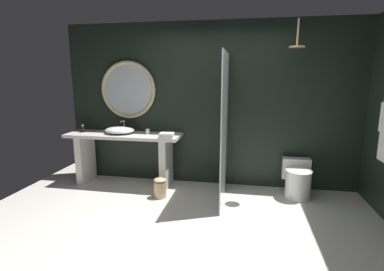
% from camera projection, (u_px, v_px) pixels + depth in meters
% --- Properties ---
extents(ground_plane, '(5.76, 5.76, 0.00)m').
position_uv_depth(ground_plane, '(188.00, 243.00, 3.16)').
color(ground_plane, silver).
extents(back_wall_panel, '(4.80, 0.10, 2.60)m').
position_uv_depth(back_wall_panel, '(211.00, 105.00, 4.74)').
color(back_wall_panel, black).
rests_on(back_wall_panel, ground_plane).
extents(vanity_counter, '(1.85, 0.55, 0.85)m').
position_uv_depth(vanity_counter, '(124.00, 151.00, 4.79)').
color(vanity_counter, silver).
rests_on(vanity_counter, ground_plane).
extents(vessel_sink, '(0.48, 0.40, 0.19)m').
position_uv_depth(vessel_sink, '(120.00, 130.00, 4.75)').
color(vessel_sink, white).
rests_on(vessel_sink, vanity_counter).
extents(tumbler_cup, '(0.07, 0.07, 0.08)m').
position_uv_depth(tumbler_cup, '(148.00, 131.00, 4.71)').
color(tumbler_cup, silver).
rests_on(tumbler_cup, vanity_counter).
extents(soap_dispenser, '(0.06, 0.06, 0.12)m').
position_uv_depth(soap_dispenser, '(83.00, 129.00, 4.86)').
color(soap_dispenser, black).
rests_on(soap_dispenser, vanity_counter).
extents(round_wall_mirror, '(0.95, 0.06, 0.95)m').
position_uv_depth(round_wall_mirror, '(128.00, 90.00, 4.85)').
color(round_wall_mirror, '#D6B77F').
extents(shower_glass_panel, '(0.02, 1.17, 2.08)m').
position_uv_depth(shower_glass_panel, '(225.00, 128.00, 4.12)').
color(shower_glass_panel, silver).
rests_on(shower_glass_panel, ground_plane).
extents(rain_shower_head, '(0.20, 0.20, 0.37)m').
position_uv_depth(rain_shower_head, '(297.00, 44.00, 3.86)').
color(rain_shower_head, '#D6B77F').
extents(toilet, '(0.41, 0.54, 0.53)m').
position_uv_depth(toilet, '(297.00, 179.00, 4.35)').
color(toilet, white).
rests_on(toilet, ground_plane).
extents(waste_bin, '(0.19, 0.19, 0.30)m').
position_uv_depth(waste_bin, '(160.00, 188.00, 4.31)').
color(waste_bin, '#D6B77F').
rests_on(waste_bin, ground_plane).
extents(folded_hand_towel, '(0.23, 0.20, 0.07)m').
position_uv_depth(folded_hand_towel, '(167.00, 135.00, 4.42)').
color(folded_hand_towel, white).
rests_on(folded_hand_towel, vanity_counter).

